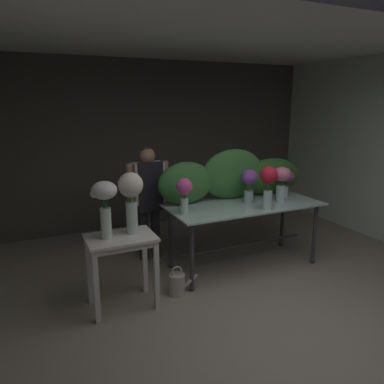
{
  "coord_description": "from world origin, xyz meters",
  "views": [
    {
      "loc": [
        -2.14,
        -2.27,
        2.12
      ],
      "look_at": [
        -0.48,
        1.37,
        1.13
      ],
      "focal_mm": 34.4,
      "sensor_mm": 36.0,
      "label": 1
    }
  ],
  "objects_px": {
    "side_table_white": "(121,248)",
    "vase_crimson_freesia": "(269,182)",
    "display_table_glass": "(244,214)",
    "watering_can": "(177,284)",
    "vase_white_roses_tall": "(105,201)",
    "vase_rosy_lilies": "(282,180)",
    "vase_fuchsia_peonies": "(184,191)",
    "vase_magenta_roses": "(285,180)",
    "vase_violet_dahlias": "(249,182)",
    "vase_cream_lisianthus_tall": "(131,194)",
    "florist": "(149,192)"
  },
  "relations": [
    {
      "from": "vase_rosy_lilies",
      "to": "florist",
      "type": "bearing_deg",
      "value": 152.18
    },
    {
      "from": "vase_rosy_lilies",
      "to": "watering_can",
      "type": "height_order",
      "value": "vase_rosy_lilies"
    },
    {
      "from": "display_table_glass",
      "to": "vase_cream_lisianthus_tall",
      "type": "xyz_separation_m",
      "value": [
        -1.55,
        -0.27,
        0.48
      ]
    },
    {
      "from": "display_table_glass",
      "to": "vase_crimson_freesia",
      "type": "distance_m",
      "value": 0.58
    },
    {
      "from": "vase_crimson_freesia",
      "to": "vase_cream_lisianthus_tall",
      "type": "distance_m",
      "value": 1.67
    },
    {
      "from": "florist",
      "to": "vase_rosy_lilies",
      "type": "height_order",
      "value": "florist"
    },
    {
      "from": "vase_cream_lisianthus_tall",
      "to": "watering_can",
      "type": "relative_size",
      "value": 1.83
    },
    {
      "from": "vase_crimson_freesia",
      "to": "watering_can",
      "type": "height_order",
      "value": "vase_crimson_freesia"
    },
    {
      "from": "vase_violet_dahlias",
      "to": "display_table_glass",
      "type": "bearing_deg",
      "value": -152.99
    },
    {
      "from": "vase_fuchsia_peonies",
      "to": "vase_crimson_freesia",
      "type": "distance_m",
      "value": 1.02
    },
    {
      "from": "vase_rosy_lilies",
      "to": "vase_white_roses_tall",
      "type": "distance_m",
      "value": 2.34
    },
    {
      "from": "vase_violet_dahlias",
      "to": "vase_crimson_freesia",
      "type": "relative_size",
      "value": 0.82
    },
    {
      "from": "vase_magenta_roses",
      "to": "vase_violet_dahlias",
      "type": "distance_m",
      "value": 0.61
    },
    {
      "from": "vase_rosy_lilies",
      "to": "vase_crimson_freesia",
      "type": "xyz_separation_m",
      "value": [
        -0.38,
        -0.23,
        0.06
      ]
    },
    {
      "from": "florist",
      "to": "watering_can",
      "type": "height_order",
      "value": "florist"
    },
    {
      "from": "vase_fuchsia_peonies",
      "to": "vase_cream_lisianthus_tall",
      "type": "height_order",
      "value": "vase_cream_lisianthus_tall"
    },
    {
      "from": "vase_white_roses_tall",
      "to": "display_table_glass",
      "type": "bearing_deg",
      "value": 10.03
    },
    {
      "from": "florist",
      "to": "vase_fuchsia_peonies",
      "type": "distance_m",
      "value": 0.83
    },
    {
      "from": "vase_magenta_roses",
      "to": "vase_violet_dahlias",
      "type": "height_order",
      "value": "vase_violet_dahlias"
    },
    {
      "from": "vase_fuchsia_peonies",
      "to": "side_table_white",
      "type": "bearing_deg",
      "value": -162.61
    },
    {
      "from": "side_table_white",
      "to": "vase_fuchsia_peonies",
      "type": "bearing_deg",
      "value": 17.39
    },
    {
      "from": "florist",
      "to": "vase_rosy_lilies",
      "type": "xyz_separation_m",
      "value": [
        1.54,
        -0.81,
        0.19
      ]
    },
    {
      "from": "vase_rosy_lilies",
      "to": "vase_white_roses_tall",
      "type": "height_order",
      "value": "vase_white_roses_tall"
    },
    {
      "from": "vase_white_roses_tall",
      "to": "vase_magenta_roses",
      "type": "bearing_deg",
      "value": 9.19
    },
    {
      "from": "side_table_white",
      "to": "vase_violet_dahlias",
      "type": "distance_m",
      "value": 1.87
    },
    {
      "from": "side_table_white",
      "to": "vase_cream_lisianthus_tall",
      "type": "distance_m",
      "value": 0.56
    },
    {
      "from": "florist",
      "to": "vase_white_roses_tall",
      "type": "relative_size",
      "value": 2.63
    },
    {
      "from": "vase_rosy_lilies",
      "to": "watering_can",
      "type": "distance_m",
      "value": 1.88
    },
    {
      "from": "display_table_glass",
      "to": "vase_fuchsia_peonies",
      "type": "height_order",
      "value": "vase_fuchsia_peonies"
    },
    {
      "from": "watering_can",
      "to": "vase_violet_dahlias",
      "type": "bearing_deg",
      "value": 18.32
    },
    {
      "from": "display_table_glass",
      "to": "vase_rosy_lilies",
      "type": "xyz_separation_m",
      "value": [
        0.5,
        -0.09,
        0.42
      ]
    },
    {
      "from": "florist",
      "to": "vase_crimson_freesia",
      "type": "relative_size",
      "value": 2.92
    },
    {
      "from": "vase_white_roses_tall",
      "to": "vase_fuchsia_peonies",
      "type": "bearing_deg",
      "value": 14.91
    },
    {
      "from": "display_table_glass",
      "to": "vase_white_roses_tall",
      "type": "height_order",
      "value": "vase_white_roses_tall"
    },
    {
      "from": "vase_rosy_lilies",
      "to": "watering_can",
      "type": "relative_size",
      "value": 1.3
    },
    {
      "from": "vase_violet_dahlias",
      "to": "vase_cream_lisianthus_tall",
      "type": "relative_size",
      "value": 0.67
    },
    {
      "from": "vase_magenta_roses",
      "to": "vase_cream_lisianthus_tall",
      "type": "height_order",
      "value": "vase_cream_lisianthus_tall"
    },
    {
      "from": "vase_magenta_roses",
      "to": "vase_violet_dahlias",
      "type": "relative_size",
      "value": 0.84
    },
    {
      "from": "side_table_white",
      "to": "watering_can",
      "type": "distance_m",
      "value": 0.81
    },
    {
      "from": "display_table_glass",
      "to": "vase_crimson_freesia",
      "type": "xyz_separation_m",
      "value": [
        0.12,
        -0.32,
        0.47
      ]
    },
    {
      "from": "display_table_glass",
      "to": "vase_violet_dahlias",
      "type": "height_order",
      "value": "vase_violet_dahlias"
    },
    {
      "from": "vase_fuchsia_peonies",
      "to": "florist",
      "type": "bearing_deg",
      "value": 102.35
    },
    {
      "from": "vase_fuchsia_peonies",
      "to": "vase_white_roses_tall",
      "type": "xyz_separation_m",
      "value": [
        -0.96,
        -0.26,
        0.06
      ]
    },
    {
      "from": "vase_white_roses_tall",
      "to": "watering_can",
      "type": "relative_size",
      "value": 1.66
    },
    {
      "from": "vase_violet_dahlias",
      "to": "vase_crimson_freesia",
      "type": "xyz_separation_m",
      "value": [
        0.03,
        -0.36,
        0.08
      ]
    },
    {
      "from": "side_table_white",
      "to": "vase_crimson_freesia",
      "type": "bearing_deg",
      "value": 0.22
    },
    {
      "from": "vase_fuchsia_peonies",
      "to": "vase_rosy_lilies",
      "type": "relative_size",
      "value": 0.93
    },
    {
      "from": "florist",
      "to": "vase_crimson_freesia",
      "type": "distance_m",
      "value": 1.58
    },
    {
      "from": "florist",
      "to": "vase_fuchsia_peonies",
      "type": "bearing_deg",
      "value": -77.65
    },
    {
      "from": "display_table_glass",
      "to": "watering_can",
      "type": "relative_size",
      "value": 5.63
    }
  ]
}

